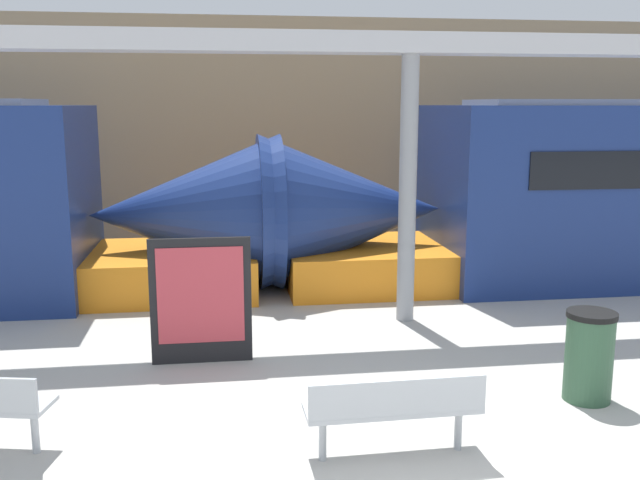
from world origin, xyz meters
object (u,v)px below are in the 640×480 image
(bench_near, at_px, (394,406))
(trash_bin, at_px, (589,356))
(poster_board, at_px, (201,300))
(support_column_near, at_px, (408,191))

(bench_near, distance_m, trash_bin, 2.56)
(poster_board, bearing_deg, trash_bin, -22.76)
(trash_bin, distance_m, support_column_near, 3.60)
(bench_near, height_order, trash_bin, trash_bin)
(bench_near, relative_size, support_column_near, 0.42)
(bench_near, bearing_deg, poster_board, 121.52)
(poster_board, bearing_deg, support_column_near, 25.28)
(bench_near, height_order, support_column_near, support_column_near)
(support_column_near, bearing_deg, bench_near, -106.08)
(bench_near, relative_size, trash_bin, 1.62)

